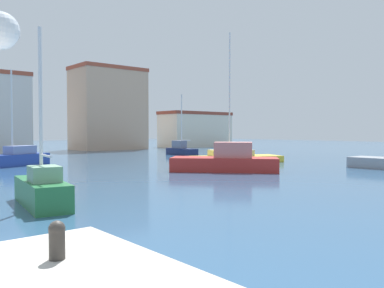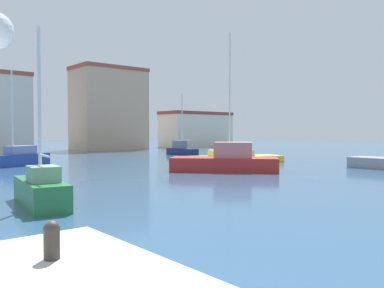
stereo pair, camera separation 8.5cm
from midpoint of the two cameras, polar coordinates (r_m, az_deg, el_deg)
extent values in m
plane|color=#2D5175|center=(31.64, -10.32, -2.94)|extent=(160.00, 160.00, 0.00)
sphere|color=white|center=(5.22, -25.77, 14.16)|extent=(0.42, 0.42, 0.42)
cylinder|color=#38332D|center=(5.70, -18.84, -13.16)|extent=(0.21, 0.21, 0.40)
sphere|color=#38332D|center=(5.65, -18.86, -11.22)|extent=(0.22, 0.22, 0.22)
cube|color=#233D93|center=(32.90, -23.96, -2.11)|extent=(5.87, 3.40, 0.89)
cube|color=#6E7DB1|center=(33.27, -23.04, -0.76)|extent=(2.38, 1.86, 0.62)
cylinder|color=silver|center=(32.85, -24.04, 4.11)|extent=(0.12, 0.12, 6.26)
cube|color=gold|center=(33.93, 5.20, -2.14)|extent=(9.19, 5.65, 0.54)
cube|color=#DFCD77|center=(33.95, 5.41, -1.25)|extent=(3.91, 3.06, 0.51)
cylinder|color=silver|center=(33.98, 5.23, 6.93)|extent=(0.12, 0.12, 10.20)
cube|color=#28703D|center=(15.34, -20.51, -6.46)|extent=(1.81, 4.24, 0.91)
cube|color=gray|center=(14.75, -20.15, -3.96)|extent=(1.12, 1.33, 0.54)
cylinder|color=silver|center=(15.21, -20.65, 5.31)|extent=(0.12, 0.12, 5.36)
cylinder|color=silver|center=(14.49, -20.01, -1.55)|extent=(0.30, 1.43, 0.08)
cube|color=#B22823|center=(26.60, 4.47, -2.85)|extent=(6.38, 6.69, 0.90)
cube|color=#C4716E|center=(26.51, 5.71, -0.81)|extent=(2.90, 2.95, 1.00)
cube|color=#19234C|center=(44.05, -1.52, -1.08)|extent=(1.58, 4.57, 0.72)
cube|color=slate|center=(44.39, -1.86, -0.05)|extent=(0.95, 1.84, 0.83)
cylinder|color=silver|center=(44.00, -1.53, 3.20)|extent=(0.12, 0.12, 5.85)
cylinder|color=silver|center=(43.34, -0.93, 0.54)|extent=(0.21, 1.57, 0.08)
cube|color=tan|center=(58.38, -11.70, 4.63)|extent=(9.46, 6.07, 10.95)
cube|color=#9E4733|center=(58.93, -11.74, 10.20)|extent=(9.65, 6.19, 0.50)
cube|color=beige|center=(66.50, 0.47, 1.85)|extent=(11.81, 5.16, 5.19)
cube|color=brown|center=(66.56, 0.47, 4.30)|extent=(12.05, 5.26, 0.50)
camera|label=1|loc=(0.04, -90.08, 0.00)|focal=37.99mm
camera|label=2|loc=(0.04, 89.92, 0.00)|focal=37.99mm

